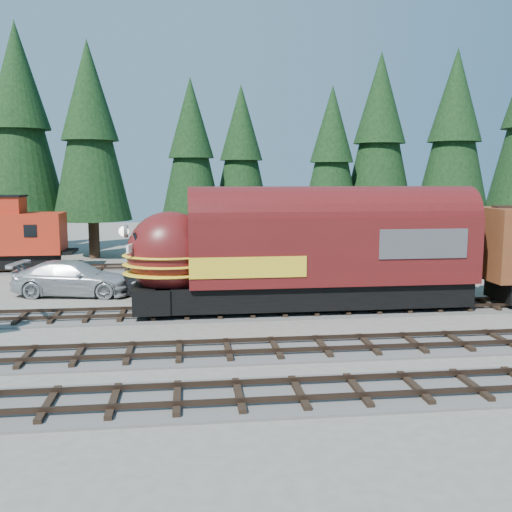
{
  "coord_description": "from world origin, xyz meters",
  "views": [
    {
      "loc": [
        -7.43,
        -22.44,
        6.5
      ],
      "look_at": [
        -4.21,
        4.0,
        2.77
      ],
      "focal_mm": 40.0,
      "sensor_mm": 36.0,
      "label": 1
    }
  ],
  "objects": [
    {
      "name": "locomotive",
      "position": [
        -2.29,
        4.0,
        2.66
      ],
      "size": [
        16.83,
        3.35,
        4.58
      ],
      "color": "black",
      "rests_on": "ground"
    },
    {
      "name": "conifer_backdrop",
      "position": [
        8.5,
        24.69,
        10.02
      ],
      "size": [
        79.76,
        23.44,
        17.17
      ],
      "color": "black",
      "rests_on": "ground"
    },
    {
      "name": "track_spur",
      "position": [
        -10.0,
        18.0,
        0.06
      ],
      "size": [
        32.0,
        3.2,
        0.33
      ],
      "color": "#4C4947",
      "rests_on": "ground"
    },
    {
      "name": "pickup_truck_a",
      "position": [
        -8.01,
        9.05,
        0.81
      ],
      "size": [
        6.19,
        3.7,
        1.61
      ],
      "primitive_type": "imported",
      "rotation": [
        0.0,
        0.0,
        1.76
      ],
      "color": "black",
      "rests_on": "ground"
    },
    {
      "name": "depot",
      "position": [
        -0.0,
        10.5,
        2.96
      ],
      "size": [
        12.8,
        7.0,
        5.3
      ],
      "color": "gold",
      "rests_on": "ground"
    },
    {
      "name": "ground",
      "position": [
        0.0,
        0.0,
        0.0
      ],
      "size": [
        120.0,
        120.0,
        0.0
      ],
      "primitive_type": "plane",
      "color": "#6B665B",
      "rests_on": "ground"
    },
    {
      "name": "pickup_truck_b",
      "position": [
        -13.67,
        9.37,
        0.95
      ],
      "size": [
        6.87,
        3.64,
        1.9
      ],
      "primitive_type": "imported",
      "rotation": [
        0.0,
        0.0,
        1.42
      ],
      "color": "#AEB1B6",
      "rests_on": "ground"
    }
  ]
}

